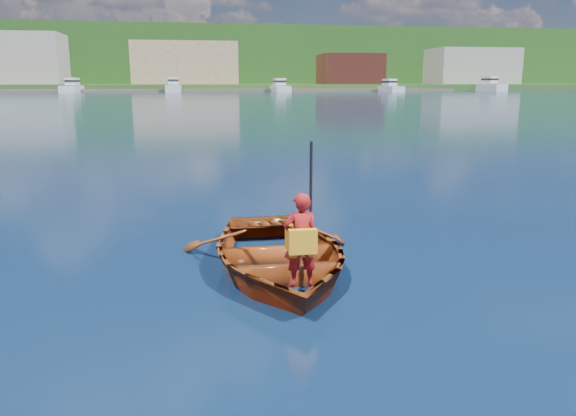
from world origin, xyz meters
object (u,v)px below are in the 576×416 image
dock (214,90)px  marina_yachts (256,87)px  child_paddler (301,240)px  rowboat (278,254)px

dock → marina_yachts: marina_yachts is taller
child_paddler → marina_yachts: 145.45m
rowboat → dock: bearing=88.4°
child_paddler → dock: bearing=88.5°
child_paddler → marina_yachts: size_ratio=0.01×
child_paddler → dock: size_ratio=0.01×
child_paddler → rowboat: bearing=100.1°
rowboat → dock: (4.06, 148.47, 0.16)m
rowboat → child_paddler: bearing=-79.9°
child_paddler → marina_yachts: (14.61, 144.71, 0.67)m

